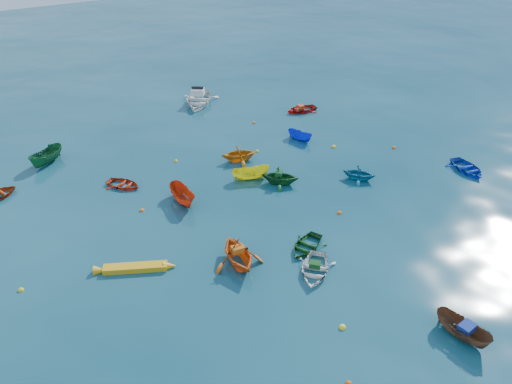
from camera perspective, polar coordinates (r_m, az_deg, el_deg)
ground at (r=30.60m, az=5.32°, el=-4.66°), size 160.00×160.00×0.00m
dinghy_white_near at (r=27.77m, az=6.68°, el=-9.09°), size 3.74×3.67×0.63m
sampan_brown_mid at (r=26.10m, az=22.34°, el=-15.05°), size 1.24×2.86×1.08m
dinghy_blue_se at (r=40.25m, az=22.92°, el=2.24°), size 3.09×3.69×0.66m
dinghy_orange_w at (r=28.14m, az=-2.05°, el=-8.23°), size 3.37×3.72×1.71m
sampan_yellow_mid at (r=36.03m, az=-0.57°, el=1.51°), size 2.97×2.04×1.07m
dinghy_green_e at (r=29.40m, az=5.71°, el=-6.39°), size 3.24×2.83×0.56m
dinghy_cyan_se at (r=36.73m, az=11.62°, el=1.43°), size 2.96×3.03×1.21m
sampan_orange_n at (r=33.69m, az=-8.30°, el=-1.16°), size 1.41×3.15×1.19m
dinghy_green_n at (r=35.50m, az=2.74°, el=0.98°), size 3.45×3.45×1.38m
dinghy_red_ne at (r=47.80m, az=5.18°, el=9.18°), size 3.32×2.60×0.63m
sampan_blue_far at (r=42.02m, az=5.03°, el=5.97°), size 1.47×2.50×0.91m
dinghy_red_far at (r=36.34m, az=-14.88°, el=0.64°), size 2.96×3.18×0.54m
dinghy_orange_far at (r=38.55m, az=-1.93°, el=3.61°), size 3.31×3.09×1.42m
sampan_green_far at (r=41.33m, az=-22.66°, el=3.06°), size 3.37×2.80×1.25m
kayak_yellow at (r=28.52m, az=-13.58°, el=-8.64°), size 3.96×2.54×0.42m
motorboat_white at (r=49.74m, az=-6.58°, el=10.00°), size 5.94×6.15×1.64m
tarp_green_a at (r=27.55m, az=6.77°, el=-8.22°), size 0.74×0.76×0.29m
tarp_blue_a at (r=25.56m, az=22.96°, el=-14.08°), size 0.79×0.62×0.37m
tarp_orange_a at (r=27.54m, az=-2.13°, el=-6.54°), size 0.75×0.62×0.32m
tarp_green_b at (r=35.09m, az=2.61°, el=2.18°), size 0.78×0.78×0.30m
tarp_orange_b at (r=47.58m, az=5.10°, el=9.68°), size 0.57×0.70×0.31m
buoy_or_a at (r=22.93m, az=10.51°, el=-20.77°), size 0.30×0.30×0.30m
buoy_ye_a at (r=25.00m, az=9.84°, el=-15.03°), size 0.35×0.35×0.35m
buoy_or_b at (r=32.67m, az=9.50°, el=-2.41°), size 0.30×0.30×0.30m
buoy_ye_b at (r=29.21m, az=-25.26°, el=-10.13°), size 0.31×0.31×0.31m
buoy_or_c at (r=33.31m, az=-12.89°, el=-2.10°), size 0.30×0.30×0.30m
buoy_ye_c at (r=39.89m, az=0.11°, el=4.64°), size 0.31×0.31×0.31m
buoy_or_d at (r=41.97m, az=15.47°, el=4.86°), size 0.34×0.34×0.34m
buoy_ye_d at (r=38.90m, az=-9.13°, el=3.48°), size 0.29×0.29×0.29m
buoy_or_e at (r=45.02m, az=-0.24°, el=7.87°), size 0.31×0.31×0.31m
buoy_ye_e at (r=41.08m, az=8.87°, el=5.08°), size 0.39×0.39×0.39m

